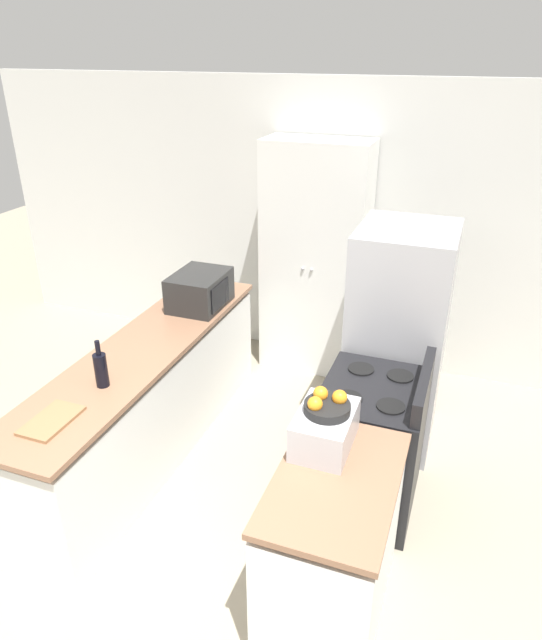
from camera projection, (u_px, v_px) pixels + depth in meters
wall_back at (329, 227)px, 5.27m from camera, size 7.00×0.06×2.60m
counter_left at (148, 401)px, 4.23m from camera, size 0.60×2.67×0.90m
counter_right at (332, 547)px, 3.01m from camera, size 0.60×0.98×0.90m
pantry_cabinet at (315, 260)px, 5.16m from camera, size 0.92×0.48×2.12m
stove at (370, 444)px, 3.74m from camera, size 0.66×0.76×1.06m
refrigerator at (397, 339)px, 4.24m from camera, size 0.70×0.76×1.70m
microwave at (200, 290)px, 4.59m from camera, size 0.40×0.50×0.28m
wine_bottle at (101, 369)px, 3.52m from camera, size 0.08×0.08×0.32m
toaster_oven at (325, 429)px, 3.00m from camera, size 0.29×0.41×0.21m
fruit_bowl at (326, 405)px, 2.95m from camera, size 0.24×0.24×0.11m
cutting_board at (51, 421)px, 3.22m from camera, size 0.21×0.35×0.02m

